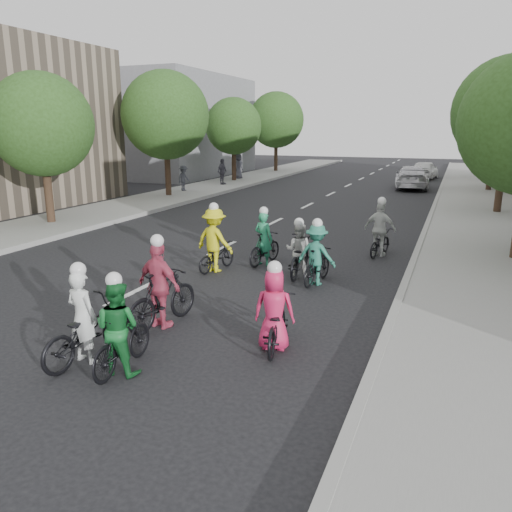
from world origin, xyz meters
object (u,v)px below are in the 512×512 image
Objects in this scene: cyclist_2 at (215,245)px; spectator_1 at (222,172)px; cyclist_6 at (299,254)px; cyclist_7 at (317,259)px; cyclist_1 at (120,334)px; cyclist_4 at (275,318)px; cyclist_8 at (380,235)px; cyclist_5 at (264,245)px; cyclist_3 at (161,293)px; cyclist_0 at (87,327)px; follow_car_lead at (412,177)px; spectator_2 at (239,166)px; spectator_0 at (184,178)px; follow_car_trail at (425,170)px.

cyclist_2 is 1.12× the size of spectator_1.
cyclist_7 reaches higher than cyclist_6.
cyclist_1 is 2.69m from cyclist_4.
spectator_1 is (-12.70, 15.18, 0.36)m from cyclist_8.
cyclist_4 reaches higher than cyclist_6.
cyclist_4 is (3.23, -4.06, -0.17)m from cyclist_2.
cyclist_5 is 2.27m from cyclist_7.
cyclist_1 is 6.41m from cyclist_6.
cyclist_3 is at bearing 113.33° from cyclist_2.
cyclist_0 reaches higher than follow_car_lead.
spectator_2 is at bearing -75.97° from cyclist_4.
cyclist_5 is (0.21, 5.11, -0.11)m from cyclist_3.
follow_car_lead is at bearing -101.09° from cyclist_4.
cyclist_3 reaches higher than spectator_0.
cyclist_4 is 0.97× the size of cyclist_8.
spectator_2 reaches higher than cyclist_4.
cyclist_0 is 1.79m from cyclist_3.
cyclist_4 is at bearing 84.13° from follow_car_lead.
cyclist_2 is 0.97× the size of cyclist_3.
cyclist_3 is at bearing -96.08° from cyclist_0.
follow_car_lead is at bearing 93.29° from follow_car_trail.
cyclist_7 is at bearing 94.88° from follow_car_trail.
cyclist_1 is 23.02m from spectator_0.
cyclist_5 is (-0.20, 6.99, -0.04)m from cyclist_1.
spectator_0 reaches higher than follow_car_trail.
cyclist_0 is 1.19× the size of cyclist_5.
cyclist_5 is 1.12× the size of spectator_0.
follow_car_lead is (-0.03, 26.30, 0.17)m from cyclist_4.
cyclist_6 is at bearing 72.02° from cyclist_8.
cyclist_2 reaches higher than spectator_1.
cyclist_7 is at bearing -107.11° from cyclist_3.
spectator_2 is (-12.65, 0.65, 0.33)m from follow_car_lead.
spectator_0 is 0.83× the size of spectator_2.
cyclist_4 is at bearing -136.81° from spectator_0.
spectator_0 is at bearing -174.84° from spectator_2.
spectator_1 is at bearing -49.43° from cyclist_7.
follow_car_trail is (2.73, 33.10, 0.01)m from cyclist_3.
cyclist_2 is at bearing -67.01° from cyclist_3.
cyclist_3 is 5.11m from cyclist_5.
cyclist_5 reaches higher than spectator_0.
follow_car_trail is (1.27, 28.65, 0.13)m from cyclist_6.
cyclist_3 is 1.07× the size of spectator_2.
cyclist_6 is 3.40m from cyclist_8.
follow_car_trail is (2.32, 34.98, 0.07)m from cyclist_1.
cyclist_7 is at bearing -107.93° from cyclist_0.
cyclist_3 is (-0.41, 1.88, 0.06)m from cyclist_1.
cyclist_1 is 1.92m from cyclist_3.
cyclist_3 is 4.39m from cyclist_7.
spectator_2 reaches higher than spectator_1.
spectator_0 is 4.08m from spectator_1.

